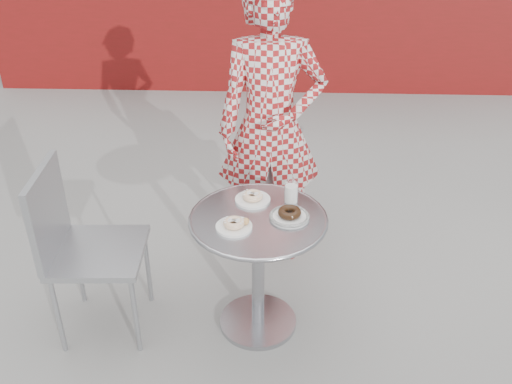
{
  "coord_description": "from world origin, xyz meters",
  "views": [
    {
      "loc": [
        0.04,
        -2.34,
        2.23
      ],
      "look_at": [
        -0.06,
        0.13,
        0.77
      ],
      "focal_mm": 40.0,
      "sensor_mm": 36.0,
      "label": 1
    }
  ],
  "objects_px": {
    "chair_far": "(266,195)",
    "plate_checker": "(289,215)",
    "seated_person": "(271,128)",
    "chair_left": "(101,282)",
    "milk_cup": "(291,193)",
    "plate_near": "(235,224)",
    "bistro_table": "(258,246)",
    "plate_far": "(253,198)"
  },
  "relations": [
    {
      "from": "plate_far",
      "to": "milk_cup",
      "type": "distance_m",
      "value": 0.2
    },
    {
      "from": "chair_left",
      "to": "milk_cup",
      "type": "bearing_deg",
      "value": -81.74
    },
    {
      "from": "bistro_table",
      "to": "plate_checker",
      "type": "bearing_deg",
      "value": 0.78
    },
    {
      "from": "chair_left",
      "to": "plate_checker",
      "type": "xyz_separation_m",
      "value": [
        0.98,
        0.04,
        0.42
      ]
    },
    {
      "from": "plate_near",
      "to": "plate_far",
      "type": "bearing_deg",
      "value": 73.4
    },
    {
      "from": "chair_far",
      "to": "plate_checker",
      "type": "xyz_separation_m",
      "value": [
        0.13,
        -0.97,
        0.47
      ]
    },
    {
      "from": "chair_left",
      "to": "plate_near",
      "type": "distance_m",
      "value": 0.83
    },
    {
      "from": "plate_far",
      "to": "milk_cup",
      "type": "height_order",
      "value": "milk_cup"
    },
    {
      "from": "chair_left",
      "to": "plate_checker",
      "type": "distance_m",
      "value": 1.07
    },
    {
      "from": "chair_left",
      "to": "milk_cup",
      "type": "height_order",
      "value": "chair_left"
    },
    {
      "from": "chair_left",
      "to": "seated_person",
      "type": "distance_m",
      "value": 1.28
    },
    {
      "from": "chair_left",
      "to": "plate_near",
      "type": "relative_size",
      "value": 5.44
    },
    {
      "from": "chair_far",
      "to": "plate_checker",
      "type": "distance_m",
      "value": 1.09
    },
    {
      "from": "seated_person",
      "to": "plate_far",
      "type": "distance_m",
      "value": 0.57
    },
    {
      "from": "bistro_table",
      "to": "plate_near",
      "type": "relative_size",
      "value": 3.97
    },
    {
      "from": "bistro_table",
      "to": "plate_checker",
      "type": "distance_m",
      "value": 0.24
    },
    {
      "from": "plate_near",
      "to": "plate_checker",
      "type": "distance_m",
      "value": 0.28
    },
    {
      "from": "chair_left",
      "to": "plate_far",
      "type": "relative_size",
      "value": 5.26
    },
    {
      "from": "plate_far",
      "to": "plate_near",
      "type": "xyz_separation_m",
      "value": [
        -0.07,
        -0.25,
        0.0
      ]
    },
    {
      "from": "bistro_table",
      "to": "chair_far",
      "type": "relative_size",
      "value": 0.88
    },
    {
      "from": "chair_far",
      "to": "seated_person",
      "type": "distance_m",
      "value": 0.68
    },
    {
      "from": "chair_left",
      "to": "plate_checker",
      "type": "bearing_deg",
      "value": -90.43
    },
    {
      "from": "chair_far",
      "to": "seated_person",
      "type": "relative_size",
      "value": 0.46
    },
    {
      "from": "plate_checker",
      "to": "milk_cup",
      "type": "relative_size",
      "value": 1.77
    },
    {
      "from": "bistro_table",
      "to": "plate_checker",
      "type": "xyz_separation_m",
      "value": [
        0.15,
        0.0,
        0.19
      ]
    },
    {
      "from": "seated_person",
      "to": "milk_cup",
      "type": "height_order",
      "value": "seated_person"
    },
    {
      "from": "chair_far",
      "to": "seated_person",
      "type": "bearing_deg",
      "value": 83.57
    },
    {
      "from": "chair_far",
      "to": "chair_left",
      "type": "relative_size",
      "value": 0.83
    },
    {
      "from": "chair_far",
      "to": "seated_person",
      "type": "xyz_separation_m",
      "value": [
        0.03,
        -0.27,
        0.62
      ]
    },
    {
      "from": "plate_far",
      "to": "chair_left",
      "type": "bearing_deg",
      "value": -166.38
    },
    {
      "from": "bistro_table",
      "to": "plate_far",
      "type": "relative_size",
      "value": 3.84
    },
    {
      "from": "plate_checker",
      "to": "chair_far",
      "type": "bearing_deg",
      "value": 97.84
    },
    {
      "from": "chair_far",
      "to": "bistro_table",
      "type": "bearing_deg",
      "value": 76.3
    },
    {
      "from": "chair_left",
      "to": "bistro_table",
      "type": "bearing_deg",
      "value": -90.18
    },
    {
      "from": "bistro_table",
      "to": "plate_far",
      "type": "bearing_deg",
      "value": 102.42
    },
    {
      "from": "seated_person",
      "to": "plate_near",
      "type": "relative_size",
      "value": 9.81
    },
    {
      "from": "plate_checker",
      "to": "milk_cup",
      "type": "bearing_deg",
      "value": 86.47
    },
    {
      "from": "plate_checker",
      "to": "chair_left",
      "type": "bearing_deg",
      "value": -177.83
    },
    {
      "from": "plate_far",
      "to": "plate_near",
      "type": "bearing_deg",
      "value": -106.6
    },
    {
      "from": "bistro_table",
      "to": "plate_near",
      "type": "bearing_deg",
      "value": -139.31
    },
    {
      "from": "chair_left",
      "to": "seated_person",
      "type": "height_order",
      "value": "seated_person"
    },
    {
      "from": "seated_person",
      "to": "plate_far",
      "type": "xyz_separation_m",
      "value": [
        -0.08,
        -0.55,
        -0.15
      ]
    }
  ]
}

